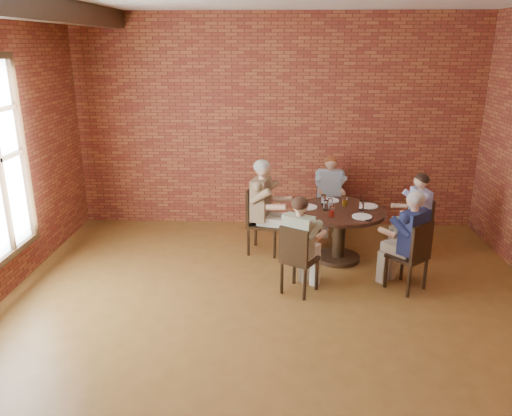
{
  "coord_description": "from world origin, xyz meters",
  "views": [
    {
      "loc": [
        0.03,
        -4.55,
        2.92
      ],
      "look_at": [
        -0.22,
        1.0,
        1.09
      ],
      "focal_mm": 35.0,
      "sensor_mm": 36.0,
      "label": 1
    }
  ],
  "objects_px": {
    "chair_c": "(259,218)",
    "diner_c": "(265,207)",
    "diner_a": "(415,216)",
    "chair_d": "(297,257)",
    "chair_a": "(419,224)",
    "smartphone": "(369,219)",
    "diner_b": "(329,195)",
    "chair_e": "(413,254)",
    "diner_d": "(300,245)",
    "dining_table": "(340,225)",
    "chair_b": "(329,201)",
    "diner_e": "(409,241)"
  },
  "relations": [
    {
      "from": "dining_table",
      "to": "smartphone",
      "type": "distance_m",
      "value": 0.56
    },
    {
      "from": "dining_table",
      "to": "diner_b",
      "type": "distance_m",
      "value": 1.14
    },
    {
      "from": "diner_b",
      "to": "smartphone",
      "type": "bearing_deg",
      "value": -78.62
    },
    {
      "from": "dining_table",
      "to": "chair_a",
      "type": "xyz_separation_m",
      "value": [
        1.15,
        0.19,
        -0.05
      ]
    },
    {
      "from": "chair_c",
      "to": "chair_d",
      "type": "relative_size",
      "value": 1.09
    },
    {
      "from": "diner_a",
      "to": "chair_d",
      "type": "bearing_deg",
      "value": -63.54
    },
    {
      "from": "diner_a",
      "to": "diner_c",
      "type": "xyz_separation_m",
      "value": [
        -2.12,
        0.07,
        0.08
      ]
    },
    {
      "from": "dining_table",
      "to": "diner_d",
      "type": "bearing_deg",
      "value": -120.83
    },
    {
      "from": "diner_c",
      "to": "smartphone",
      "type": "distance_m",
      "value": 1.52
    },
    {
      "from": "dining_table",
      "to": "chair_b",
      "type": "bearing_deg",
      "value": 91.81
    },
    {
      "from": "chair_a",
      "to": "diner_c",
      "type": "xyz_separation_m",
      "value": [
        -2.19,
        0.06,
        0.21
      ]
    },
    {
      "from": "dining_table",
      "to": "chair_d",
      "type": "xyz_separation_m",
      "value": [
        -0.62,
        -1.05,
        -0.05
      ]
    },
    {
      "from": "chair_b",
      "to": "diner_e",
      "type": "distance_m",
      "value": 2.2
    },
    {
      "from": "chair_a",
      "to": "chair_e",
      "type": "xyz_separation_m",
      "value": [
        -0.36,
        -1.08,
        0.01
      ]
    },
    {
      "from": "diner_a",
      "to": "chair_e",
      "type": "distance_m",
      "value": 1.12
    },
    {
      "from": "chair_c",
      "to": "diner_c",
      "type": "bearing_deg",
      "value": -90.0
    },
    {
      "from": "dining_table",
      "to": "chair_d",
      "type": "height_order",
      "value": "chair_d"
    },
    {
      "from": "diner_a",
      "to": "diner_d",
      "type": "height_order",
      "value": "diner_d"
    },
    {
      "from": "diner_d",
      "to": "dining_table",
      "type": "bearing_deg",
      "value": -90.0
    },
    {
      "from": "diner_d",
      "to": "chair_c",
      "type": "bearing_deg",
      "value": -35.49
    },
    {
      "from": "diner_e",
      "to": "smartphone",
      "type": "bearing_deg",
      "value": -88.08
    },
    {
      "from": "diner_a",
      "to": "chair_c",
      "type": "xyz_separation_m",
      "value": [
        -2.21,
        0.09,
        -0.09
      ]
    },
    {
      "from": "chair_e",
      "to": "chair_d",
      "type": "bearing_deg",
      "value": -35.16
    },
    {
      "from": "chair_c",
      "to": "smartphone",
      "type": "bearing_deg",
      "value": -101.45
    },
    {
      "from": "diner_a",
      "to": "diner_d",
      "type": "distance_m",
      "value": 2.03
    },
    {
      "from": "dining_table",
      "to": "chair_c",
      "type": "bearing_deg",
      "value": 167.02
    },
    {
      "from": "diner_c",
      "to": "chair_d",
      "type": "distance_m",
      "value": 1.37
    },
    {
      "from": "diner_c",
      "to": "smartphone",
      "type": "relative_size",
      "value": 9.39
    },
    {
      "from": "chair_a",
      "to": "smartphone",
      "type": "relative_size",
      "value": 5.98
    },
    {
      "from": "chair_a",
      "to": "diner_b",
      "type": "xyz_separation_m",
      "value": [
        -1.18,
        0.95,
        0.14
      ]
    },
    {
      "from": "diner_a",
      "to": "chair_c",
      "type": "bearing_deg",
      "value": -101.47
    },
    {
      "from": "chair_b",
      "to": "chair_d",
      "type": "bearing_deg",
      "value": -106.37
    },
    {
      "from": "diner_b",
      "to": "chair_c",
      "type": "xyz_separation_m",
      "value": [
        -1.1,
        -0.88,
        -0.1
      ]
    },
    {
      "from": "chair_d",
      "to": "chair_e",
      "type": "relative_size",
      "value": 0.97
    },
    {
      "from": "chair_e",
      "to": "chair_c",
      "type": "bearing_deg",
      "value": -72.31
    },
    {
      "from": "dining_table",
      "to": "chair_a",
      "type": "height_order",
      "value": "chair_a"
    },
    {
      "from": "diner_e",
      "to": "diner_a",
      "type": "bearing_deg",
      "value": -149.81
    },
    {
      "from": "chair_e",
      "to": "smartphone",
      "type": "distance_m",
      "value": 0.73
    },
    {
      "from": "diner_b",
      "to": "diner_e",
      "type": "bearing_deg",
      "value": -70.52
    },
    {
      "from": "chair_c",
      "to": "smartphone",
      "type": "xyz_separation_m",
      "value": [
        1.46,
        -0.66,
        0.24
      ]
    },
    {
      "from": "chair_d",
      "to": "chair_e",
      "type": "bearing_deg",
      "value": -143.13
    },
    {
      "from": "chair_c",
      "to": "diner_c",
      "type": "relative_size",
      "value": 0.7
    },
    {
      "from": "chair_b",
      "to": "chair_d",
      "type": "xyz_separation_m",
      "value": [
        -0.59,
        -2.26,
        -0.0
      ]
    },
    {
      "from": "dining_table",
      "to": "chair_a",
      "type": "bearing_deg",
      "value": 9.21
    },
    {
      "from": "diner_a",
      "to": "chair_d",
      "type": "xyz_separation_m",
      "value": [
        -1.7,
        -1.22,
        -0.13
      ]
    },
    {
      "from": "diner_b",
      "to": "smartphone",
      "type": "height_order",
      "value": "diner_b"
    },
    {
      "from": "chair_c",
      "to": "diner_e",
      "type": "bearing_deg",
      "value": -107.51
    },
    {
      "from": "chair_c",
      "to": "diner_c",
      "type": "distance_m",
      "value": 0.19
    },
    {
      "from": "diner_b",
      "to": "diner_c",
      "type": "bearing_deg",
      "value": -140.19
    },
    {
      "from": "diner_b",
      "to": "diner_d",
      "type": "bearing_deg",
      "value": -106.38
    }
  ]
}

